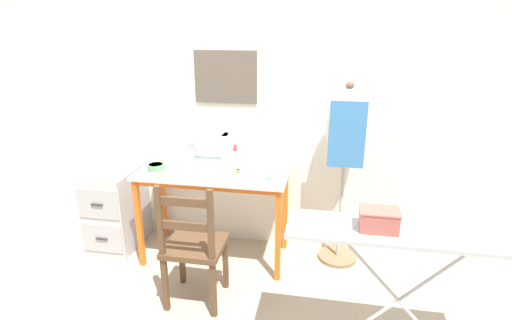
# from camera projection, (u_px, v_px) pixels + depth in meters

# --- Properties ---
(ground_plane) EXTENTS (14.00, 14.00, 0.00)m
(ground_plane) POSITION_uv_depth(u_px,v_px,m) (207.00, 274.00, 3.17)
(ground_plane) COLOR tan
(wall_back) EXTENTS (10.00, 0.07, 2.55)m
(wall_back) POSITION_uv_depth(u_px,v_px,m) (223.00, 101.00, 3.34)
(wall_back) COLOR silver
(wall_back) RESTS_ON ground_plane
(sewing_table) EXTENTS (1.20, 0.56, 0.78)m
(sewing_table) POSITION_uv_depth(u_px,v_px,m) (213.00, 183.00, 3.20)
(sewing_table) COLOR silver
(sewing_table) RESTS_ON ground_plane
(sewing_machine) EXTENTS (0.38, 0.16, 0.32)m
(sewing_machine) POSITION_uv_depth(u_px,v_px,m) (215.00, 153.00, 3.17)
(sewing_machine) COLOR silver
(sewing_machine) RESTS_ON sewing_table
(fabric_bowl) EXTENTS (0.14, 0.14, 0.05)m
(fabric_bowl) POSITION_uv_depth(u_px,v_px,m) (156.00, 167.00, 3.19)
(fabric_bowl) COLOR #56895B
(fabric_bowl) RESTS_ON sewing_table
(scissors) EXTENTS (0.12, 0.11, 0.01)m
(scissors) POSITION_uv_depth(u_px,v_px,m) (272.00, 180.00, 2.98)
(scissors) COLOR silver
(scissors) RESTS_ON sewing_table
(thread_spool_near_machine) EXTENTS (0.04, 0.04, 0.04)m
(thread_spool_near_machine) POSITION_uv_depth(u_px,v_px,m) (238.00, 172.00, 3.10)
(thread_spool_near_machine) COLOR orange
(thread_spool_near_machine) RESTS_ON sewing_table
(wooden_chair) EXTENTS (0.40, 0.38, 0.93)m
(wooden_chair) POSITION_uv_depth(u_px,v_px,m) (194.00, 247.00, 2.73)
(wooden_chair) COLOR #513823
(wooden_chair) RESTS_ON ground_plane
(filing_cabinet) EXTENTS (0.38, 0.56, 0.71)m
(filing_cabinet) POSITION_uv_depth(u_px,v_px,m) (116.00, 208.00, 3.51)
(filing_cabinet) COLOR #B7B7BC
(filing_cabinet) RESTS_ON ground_plane
(dress_form) EXTENTS (0.32, 0.32, 1.49)m
(dress_form) POSITION_uv_depth(u_px,v_px,m) (346.00, 138.00, 3.05)
(dress_form) COLOR #846647
(dress_form) RESTS_ON ground_plane
(ironing_board) EXTENTS (1.27, 0.33, 0.86)m
(ironing_board) POSITION_uv_depth(u_px,v_px,m) (407.00, 239.00, 2.11)
(ironing_board) COLOR #ADB2B7
(ironing_board) RESTS_ON ground_plane
(storage_box) EXTENTS (0.21, 0.15, 0.12)m
(storage_box) POSITION_uv_depth(u_px,v_px,m) (379.00, 220.00, 2.09)
(storage_box) COLOR #AD564C
(storage_box) RESTS_ON ironing_board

